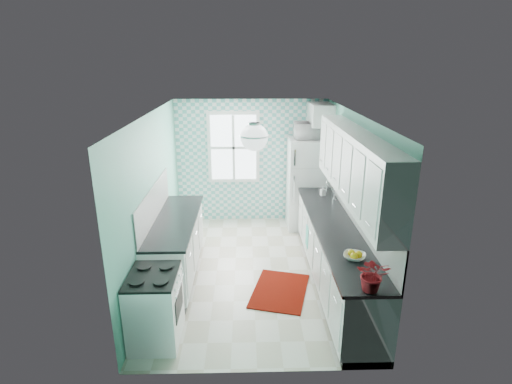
{
  "coord_description": "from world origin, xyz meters",
  "views": [
    {
      "loc": [
        -0.1,
        -5.69,
        3.26
      ],
      "look_at": [
        0.05,
        0.25,
        1.25
      ],
      "focal_mm": 28.0,
      "sensor_mm": 36.0,
      "label": 1
    }
  ],
  "objects_px": {
    "fruit_bowl": "(354,256)",
    "potted_plant": "(373,274)",
    "fridge": "(307,184)",
    "ceiling_light": "(254,137)",
    "microwave": "(310,131)",
    "stove": "(155,306)",
    "sink": "(323,202)"
  },
  "relations": [
    {
      "from": "ceiling_light",
      "to": "fruit_bowl",
      "type": "bearing_deg",
      "value": -26.71
    },
    {
      "from": "fridge",
      "to": "potted_plant",
      "type": "distance_m",
      "value": 3.9
    },
    {
      "from": "fruit_bowl",
      "to": "potted_plant",
      "type": "height_order",
      "value": "potted_plant"
    },
    {
      "from": "fruit_bowl",
      "to": "potted_plant",
      "type": "distance_m",
      "value": 0.71
    },
    {
      "from": "ceiling_light",
      "to": "potted_plant",
      "type": "relative_size",
      "value": 0.92
    },
    {
      "from": "fridge",
      "to": "microwave",
      "type": "xyz_separation_m",
      "value": [
        0.0,
        0.0,
        1.05
      ]
    },
    {
      "from": "potted_plant",
      "to": "stove",
      "type": "bearing_deg",
      "value": 168.62
    },
    {
      "from": "sink",
      "to": "potted_plant",
      "type": "distance_m",
      "value": 2.72
    },
    {
      "from": "stove",
      "to": "potted_plant",
      "type": "bearing_deg",
      "value": -8.48
    },
    {
      "from": "microwave",
      "to": "ceiling_light",
      "type": "bearing_deg",
      "value": 65.07
    },
    {
      "from": "ceiling_light",
      "to": "potted_plant",
      "type": "height_order",
      "value": "ceiling_light"
    },
    {
      "from": "stove",
      "to": "microwave",
      "type": "height_order",
      "value": "microwave"
    },
    {
      "from": "ceiling_light",
      "to": "potted_plant",
      "type": "xyz_separation_m",
      "value": [
        1.2,
        -1.29,
        -1.19
      ]
    },
    {
      "from": "stove",
      "to": "fruit_bowl",
      "type": "distance_m",
      "value": 2.46
    },
    {
      "from": "stove",
      "to": "potted_plant",
      "type": "height_order",
      "value": "potted_plant"
    },
    {
      "from": "fruit_bowl",
      "to": "ceiling_light",
      "type": "bearing_deg",
      "value": 153.29
    },
    {
      "from": "fridge",
      "to": "stove",
      "type": "distance_m",
      "value": 4.14
    },
    {
      "from": "fruit_bowl",
      "to": "potted_plant",
      "type": "xyz_separation_m",
      "value": [
        0.0,
        -0.69,
        0.16
      ]
    },
    {
      "from": "ceiling_light",
      "to": "stove",
      "type": "bearing_deg",
      "value": -145.95
    },
    {
      "from": "stove",
      "to": "fruit_bowl",
      "type": "xyz_separation_m",
      "value": [
        2.4,
        0.21,
        0.52
      ]
    },
    {
      "from": "sink",
      "to": "fridge",
      "type": "bearing_deg",
      "value": 93.04
    },
    {
      "from": "fruit_bowl",
      "to": "microwave",
      "type": "bearing_deg",
      "value": 91.61
    },
    {
      "from": "sink",
      "to": "potted_plant",
      "type": "bearing_deg",
      "value": -91.61
    },
    {
      "from": "microwave",
      "to": "fridge",
      "type": "bearing_deg",
      "value": 51.8
    },
    {
      "from": "ceiling_light",
      "to": "potted_plant",
      "type": "bearing_deg",
      "value": -47.14
    },
    {
      "from": "sink",
      "to": "microwave",
      "type": "relative_size",
      "value": 0.94
    },
    {
      "from": "fridge",
      "to": "stove",
      "type": "bearing_deg",
      "value": -122.31
    },
    {
      "from": "microwave",
      "to": "sink",
      "type": "bearing_deg",
      "value": 92.74
    },
    {
      "from": "stove",
      "to": "potted_plant",
      "type": "relative_size",
      "value": 2.28
    },
    {
      "from": "fridge",
      "to": "microwave",
      "type": "relative_size",
      "value": 3.15
    },
    {
      "from": "fruit_bowl",
      "to": "microwave",
      "type": "height_order",
      "value": "microwave"
    },
    {
      "from": "stove",
      "to": "sink",
      "type": "distance_m",
      "value": 3.31
    }
  ]
}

